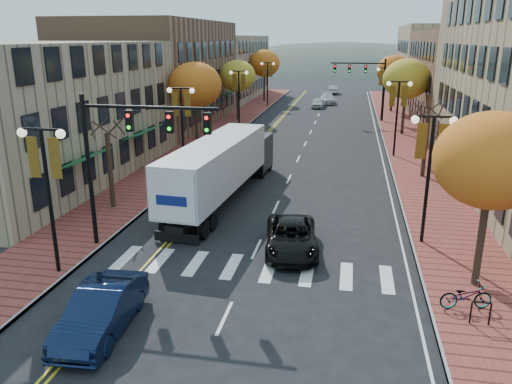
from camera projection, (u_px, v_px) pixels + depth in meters
The scene contains 32 objects.
ground at pixel (237, 291), 19.13m from camera, with size 200.00×200.00×0.00m, color black.
sidewalk_left at pixel (222, 131), 51.20m from camera, with size 4.00×85.00×0.15m, color brown.
sidewalk_right at pixel (403, 137), 48.00m from camera, with size 4.00×85.00×0.15m, color brown.
building_left_near at pixel (30, 113), 33.01m from camera, with size 12.00×22.00×9.00m, color #9E8966.
building_left_mid at pixel (158, 74), 54.29m from camera, with size 12.00×24.00×11.00m, color brown.
building_left_far at pixel (217, 67), 77.97m from camera, with size 12.00×26.00×9.50m, color #9E8966.
building_right_mid at pixel (490, 79), 53.76m from camera, with size 15.00×24.00×10.00m, color brown.
building_right_far at pixel (453, 64), 74.25m from camera, with size 15.00×20.00×11.00m, color #9E8966.
tree_left_a at pixel (110, 170), 27.57m from camera, with size 0.28×0.28×4.20m.
tree_left_b at pixel (195, 85), 41.63m from camera, with size 4.48×4.48×7.21m.
tree_left_c at pixel (237, 76), 56.75m from camera, with size 4.16×4.16×6.69m.
tree_left_d at pixel (264, 63), 73.48m from camera, with size 4.61×4.61×7.42m.
tree_right_a at pixel (492, 161), 17.91m from camera, with size 4.16×4.16×6.69m.
tree_right_b at pixel (425, 146), 33.75m from camera, with size 0.28×0.28×4.20m.
tree_right_c at pixel (406, 79), 47.81m from camera, with size 4.48×4.48×7.21m.
tree_right_d at pixel (394, 70), 62.87m from camera, with size 4.35×4.35×7.00m.
lamp_left_a at pixel (46, 173), 19.19m from camera, with size 1.96×0.36×6.05m.
lamp_left_b at pixel (182, 113), 34.20m from camera, with size 1.96×0.36×6.05m.
lamp_left_c at pixel (239, 88), 51.08m from camera, with size 1.96×0.36×6.05m.
lamp_left_d at pixel (268, 75), 67.97m from camera, with size 1.96×0.36×6.05m.
lamp_right_a at pixel (431, 155), 22.15m from camera, with size 1.96×0.36×6.05m.
lamp_right_b at pixel (398, 104), 39.04m from camera, with size 1.96×0.36×6.05m.
lamp_right_c at pixel (385, 84), 55.92m from camera, with size 1.96×0.36×6.05m.
traffic_mast_near at pixel (127, 143), 21.46m from camera, with size 6.10×0.35×7.00m.
traffic_mast_far at pixel (367, 78), 56.09m from camera, with size 6.10×0.34×7.00m.
semi_truck at pixel (224, 164), 29.25m from camera, with size 3.53×15.16×3.76m.
navy_sedan at pixel (102, 310), 16.30m from camera, with size 1.63×4.66×1.54m, color black.
black_suv at pixel (291, 237), 22.45m from camera, with size 2.27×4.93×1.37m, color black.
car_far_white at pixel (318, 103), 68.28m from camera, with size 1.56×3.87×1.32m, color silver.
car_far_silver at pixel (328, 98), 72.61m from camera, with size 2.07×5.10×1.48m, color #B3B2BA.
car_far_oncoming at pixel (333, 90), 85.19m from camera, with size 1.48×4.25×1.40m, color #B2B1BA.
bicycle at pixel (466, 296), 17.47m from camera, with size 0.64×1.83×0.96m, color gray.
Camera 1 is at (3.90, -16.71, 9.31)m, focal length 35.00 mm.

